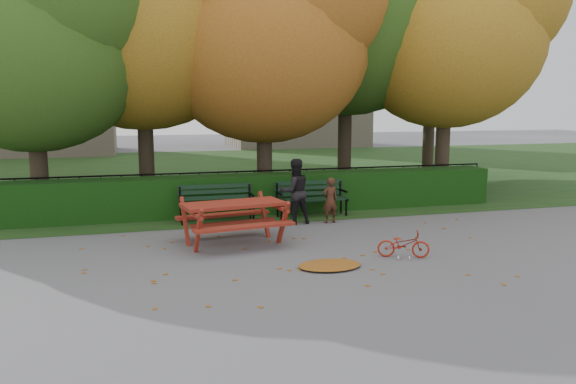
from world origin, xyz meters
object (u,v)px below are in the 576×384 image
object	(u,v)px
child	(330,200)
tree_b	(154,8)
tree_a	(42,33)
tree_c	(277,31)
bicycle	(403,244)
tree_e	(461,28)
bench_right	(311,196)
adult	(295,191)
tree_d	(361,1)
bench_left	(216,200)
picnic_table	(233,212)
tree_g	(443,36)

from	to	relation	value
child	tree_b	bearing A→B (deg)	-55.54
tree_a	tree_c	bearing A→B (deg)	3.65
tree_b	bicycle	world-z (taller)	tree_b
tree_a	tree_e	world-z (taller)	tree_e
child	bicycle	xyz separation A→B (m)	(0.23, -3.28, -0.30)
tree_c	bench_right	bearing A→B (deg)	-83.30
adult	tree_d	bearing A→B (deg)	-135.21
bench_left	tree_b	bearing A→B (deg)	110.58
child	tree_e	bearing A→B (deg)	-158.71
child	tree_d	bearing A→B (deg)	-128.81
adult	bicycle	distance (m)	3.62
picnic_table	tree_g	bearing A→B (deg)	32.51
adult	tree_g	bearing A→B (deg)	-145.73
picnic_table	tree_d	bearing A→B (deg)	40.00
picnic_table	child	distance (m)	2.96
tree_a	child	distance (m)	8.09
tree_b	bicycle	xyz separation A→B (m)	(3.94, -7.27, -5.16)
tree_e	tree_b	bearing A→B (deg)	173.79
tree_d	bicycle	bearing A→B (deg)	-107.06
bench_left	picnic_table	xyz separation A→B (m)	(-0.02, -2.38, 0.15)
tree_g	bench_left	size ratio (longest dim) A/B	4.75
tree_a	bench_left	xyz separation A→B (m)	(3.89, -1.88, -4.00)
bench_left	adult	size ratio (longest dim) A/B	1.17
tree_g	bench_left	bearing A→B (deg)	-147.83
tree_b	child	bearing A→B (deg)	-47.04
tree_a	tree_b	bearing A→B (deg)	23.05
tree_c	picnic_table	bearing A→B (deg)	-114.90
adult	bicycle	xyz separation A→B (m)	(1.07, -3.42, -0.52)
bench_left	bench_right	size ratio (longest dim) A/B	1.00
tree_g	picnic_table	size ratio (longest dim) A/B	3.86
bench_left	bicycle	distance (m)	5.07
tree_a	tree_c	xyz separation A→B (m)	(6.02, 0.38, 0.30)
picnic_table	child	world-z (taller)	child
tree_d	adult	distance (m)	7.60
tree_d	tree_c	bearing A→B (deg)	-157.39
tree_g	bench_right	xyz separation A→B (m)	(-7.23, -6.06, -4.85)
bench_left	tree_d	bearing A→B (deg)	34.26
child	picnic_table	bearing A→B (deg)	20.61
bicycle	adult	bearing A→B (deg)	40.23
tree_e	bench_right	size ratio (longest dim) A/B	4.53
bench_right	child	xyz separation A→B (m)	(0.17, -0.94, 0.02)
child	adult	distance (m)	0.87
child	bicycle	world-z (taller)	child
tree_e	picnic_table	size ratio (longest dim) A/B	3.68
picnic_table	bicycle	world-z (taller)	picnic_table
tree_d	bench_left	distance (m)	8.31
tree_e	bicycle	size ratio (longest dim) A/B	8.65
bench_left	bench_right	xyz separation A→B (m)	(2.40, 0.00, 0.00)
bicycle	tree_g	bearing A→B (deg)	-10.70
tree_a	tree_b	world-z (taller)	tree_b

